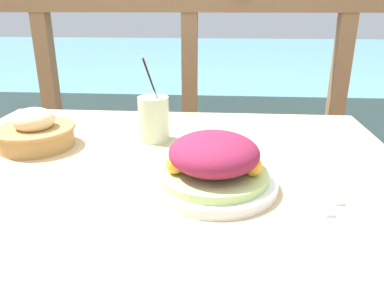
# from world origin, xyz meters

# --- Properties ---
(patio_table) EXTENTS (1.21, 0.98, 0.71)m
(patio_table) POSITION_xyz_m (0.00, 0.00, 0.63)
(patio_table) COLOR tan
(patio_table) RESTS_ON ground_plane
(railing_fence) EXTENTS (2.80, 0.08, 1.14)m
(railing_fence) POSITION_xyz_m (0.00, 0.93, 0.77)
(railing_fence) COLOR brown
(railing_fence) RESTS_ON ground_plane
(sea_backdrop) EXTENTS (12.00, 4.00, 0.56)m
(sea_backdrop) POSITION_xyz_m (0.00, 3.43, 0.28)
(sea_backdrop) COLOR #568EA8
(sea_backdrop) RESTS_ON ground_plane
(salad_plate) EXTENTS (0.27, 0.27, 0.12)m
(salad_plate) POSITION_xyz_m (0.13, -0.09, 0.77)
(salad_plate) COLOR silver
(salad_plate) RESTS_ON patio_table
(drink_glass) EXTENTS (0.09, 0.09, 0.24)m
(drink_glass) POSITION_xyz_m (-0.04, 0.19, 0.78)
(drink_glass) COLOR beige
(drink_glass) RESTS_ON patio_table
(bread_basket) EXTENTS (0.21, 0.21, 0.11)m
(bread_basket) POSITION_xyz_m (-0.35, 0.11, 0.76)
(bread_basket) COLOR #AD7F47
(bread_basket) RESTS_ON patio_table
(fork) EXTENTS (0.03, 0.18, 0.00)m
(fork) POSITION_xyz_m (0.35, -0.11, 0.72)
(fork) COLOR silver
(fork) RESTS_ON patio_table
(knife) EXTENTS (0.03, 0.18, 0.00)m
(knife) POSITION_xyz_m (0.38, -0.06, 0.72)
(knife) COLOR silver
(knife) RESTS_ON patio_table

